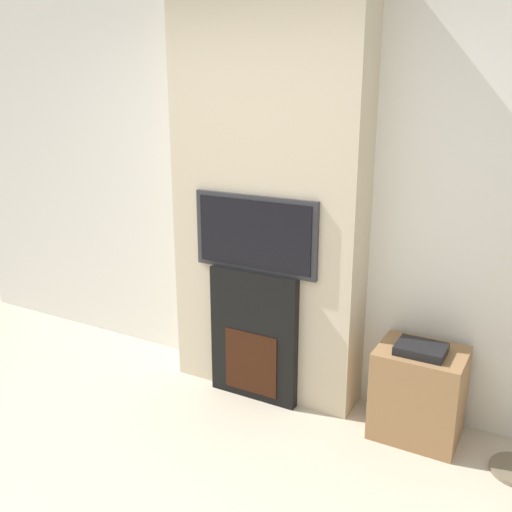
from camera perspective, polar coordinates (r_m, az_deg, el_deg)
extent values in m
cube|color=silver|center=(3.80, 2.42, 6.59)|extent=(6.00, 0.06, 2.70)
cube|color=beige|center=(3.64, 1.15, 6.17)|extent=(1.28, 0.30, 2.70)
cube|color=black|center=(3.79, 0.00, -7.84)|extent=(0.62, 0.14, 0.88)
cube|color=#33160A|center=(3.81, -0.54, -10.65)|extent=(0.38, 0.01, 0.42)
cube|color=#2D2D33|center=(3.56, 0.00, 2.26)|extent=(0.85, 0.06, 0.49)
cube|color=black|center=(3.53, -0.26, 2.14)|extent=(0.78, 0.01, 0.43)
cube|color=#997047|center=(3.58, 15.94, -13.03)|extent=(0.50, 0.40, 0.55)
cube|color=black|center=(3.41, 16.18, -8.93)|extent=(0.27, 0.22, 0.05)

